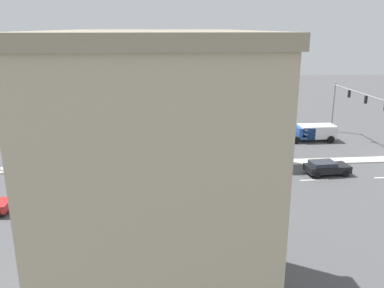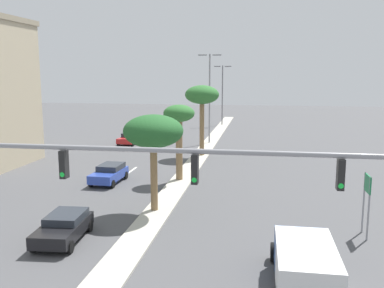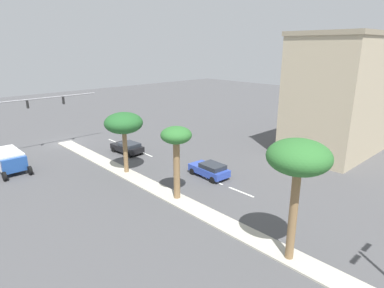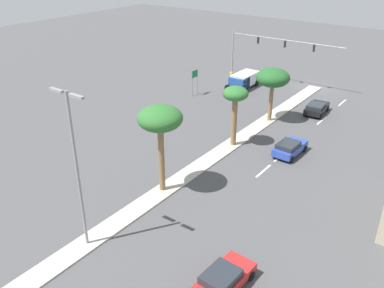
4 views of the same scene
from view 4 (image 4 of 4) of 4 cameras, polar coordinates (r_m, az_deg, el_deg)
ground_plane at (r=38.51m, az=0.92°, el=-3.23°), size 160.00×160.00×0.00m
median_curb at (r=33.08m, az=-7.54°, el=-8.82°), size 1.80×74.73×0.12m
lane_stripe_trailing at (r=57.54m, az=20.04°, el=5.39°), size 0.20×2.80×0.01m
lane_stripe_mid at (r=50.85m, az=17.46°, el=3.11°), size 0.20×2.80×0.01m
lane_stripe_inboard at (r=41.37m, az=12.13°, el=-1.64°), size 0.20×2.80×0.01m
lane_stripe_leading at (r=38.45m, az=9.83°, el=-3.69°), size 0.20×2.80×0.01m
traffic_signal_gantry at (r=62.80m, az=9.29°, el=12.70°), size 17.14×0.53×6.85m
directional_road_sign at (r=56.21m, az=0.39°, el=9.17°), size 0.10×1.29×3.44m
palm_tree_mid at (r=47.55m, az=11.10°, el=8.89°), size 3.78×3.78×6.16m
palm_tree_far at (r=40.77m, az=5.99°, el=6.37°), size 2.55×2.55×6.20m
palm_tree_near at (r=32.22m, az=-4.43°, el=3.26°), size 3.60×3.60×7.46m
street_lamp_rear at (r=26.85m, az=-15.72°, el=-2.39°), size 2.90×0.24×11.07m
sedan_black_leading at (r=52.49m, az=16.82°, el=4.80°), size 2.36×4.38×1.37m
sedan_blue_inboard at (r=41.51m, az=13.33°, el=-0.48°), size 2.15×4.23×1.44m
sedan_red_near at (r=26.11m, az=4.47°, el=-17.98°), size 2.25×4.17×1.42m
box_truck at (r=59.84m, az=7.08°, el=8.78°), size 2.60×5.70×2.05m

